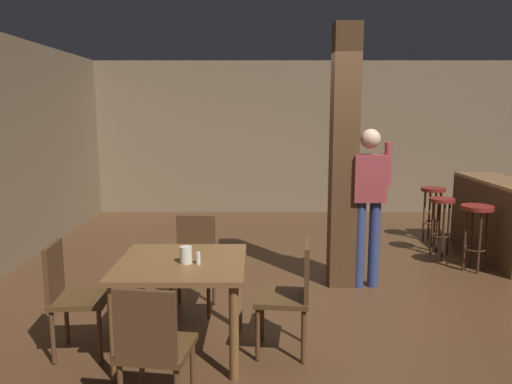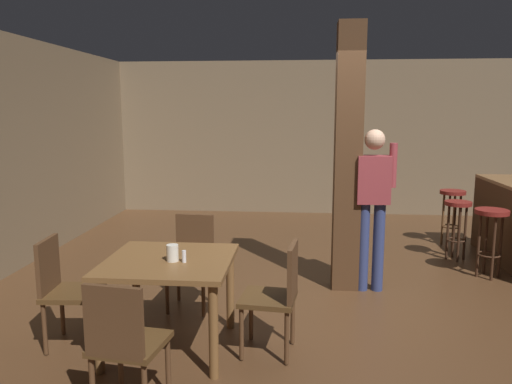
% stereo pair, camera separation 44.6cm
% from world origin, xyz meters
% --- Properties ---
extents(ground_plane, '(10.80, 10.80, 0.00)m').
position_xyz_m(ground_plane, '(0.00, 0.00, 0.00)').
color(ground_plane, '#4C301C').
extents(wall_back, '(8.00, 0.10, 2.80)m').
position_xyz_m(wall_back, '(0.00, 4.50, 1.40)').
color(wall_back, '#756047').
rests_on(wall_back, ground_plane).
extents(pillar, '(0.28, 0.28, 2.80)m').
position_xyz_m(pillar, '(-0.07, 0.49, 1.40)').
color(pillar, '#4C301C').
rests_on(pillar, ground_plane).
extents(dining_table, '(0.99, 0.99, 0.75)m').
position_xyz_m(dining_table, '(-1.59, -1.08, 0.63)').
color(dining_table, brown).
rests_on(dining_table, ground_plane).
extents(chair_east, '(0.46, 0.46, 0.89)m').
position_xyz_m(chair_east, '(-0.73, -1.10, 0.51)').
color(chair_east, '#4C3319').
rests_on(chair_east, ground_plane).
extents(chair_north, '(0.45, 0.45, 0.89)m').
position_xyz_m(chair_north, '(-1.61, -0.20, 0.51)').
color(chair_north, '#4C3319').
rests_on(chair_north, ground_plane).
extents(chair_west, '(0.45, 0.45, 0.89)m').
position_xyz_m(chair_west, '(-2.46, -1.11, 0.51)').
color(chair_west, '#4C3319').
rests_on(chair_west, ground_plane).
extents(chair_south, '(0.47, 0.47, 0.89)m').
position_xyz_m(chair_south, '(-1.64, -2.01, 0.51)').
color(chair_south, '#4C3319').
rests_on(chair_south, ground_plane).
extents(napkin_cup, '(0.09, 0.09, 0.13)m').
position_xyz_m(napkin_cup, '(-1.55, -1.14, 0.82)').
color(napkin_cup, silver).
rests_on(napkin_cup, dining_table).
extents(salt_shaker, '(0.03, 0.03, 0.09)m').
position_xyz_m(salt_shaker, '(-1.45, -1.16, 0.80)').
color(salt_shaker, silver).
rests_on(salt_shaker, dining_table).
extents(standing_person, '(0.47, 0.21, 1.72)m').
position_xyz_m(standing_person, '(0.19, 0.41, 1.00)').
color(standing_person, maroon).
rests_on(standing_person, ground_plane).
extents(bar_counter, '(0.56, 1.82, 1.02)m').
position_xyz_m(bar_counter, '(2.09, 1.52, 0.52)').
color(bar_counter, brown).
rests_on(bar_counter, ground_plane).
extents(bar_stool_near, '(0.37, 0.37, 0.80)m').
position_xyz_m(bar_stool_near, '(1.61, 0.95, 0.60)').
color(bar_stool_near, maroon).
rests_on(bar_stool_near, ground_plane).
extents(bar_stool_mid, '(0.33, 0.33, 0.77)m').
position_xyz_m(bar_stool_mid, '(1.44, 1.63, 0.57)').
color(bar_stool_mid, maroon).
rests_on(bar_stool_mid, ground_plane).
extents(bar_stool_far, '(0.35, 0.35, 0.79)m').
position_xyz_m(bar_stool_far, '(1.59, 2.37, 0.59)').
color(bar_stool_far, maroon).
rests_on(bar_stool_far, ground_plane).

